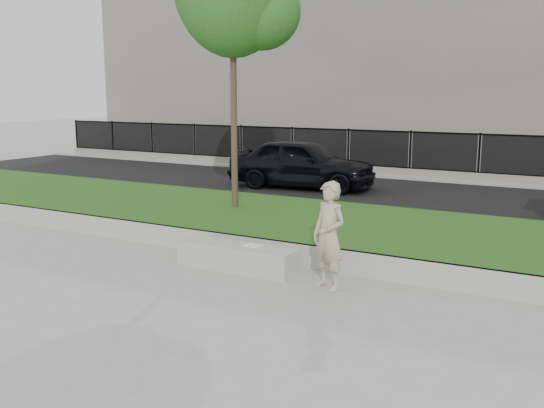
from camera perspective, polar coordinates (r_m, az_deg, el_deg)
The scene contains 11 objects.
ground at distance 9.70m, azimuth -4.48°, elevation -6.78°, with size 90.00×90.00×0.00m, color gray.
grass_bank at distance 12.17m, azimuth 3.35°, elevation -2.21°, with size 34.00×4.00×0.40m, color #15390E.
grass_kerb at distance 10.49m, azimuth -1.34°, elevation -4.28°, with size 34.00×0.08×0.40m, color gray.
street at distance 17.24m, azimuth 11.36°, elevation 0.78°, with size 34.00×7.00×0.04m, color black.
far_pavement at distance 21.51m, azimuth 15.08°, elevation 2.65°, with size 34.00×3.00×0.12m, color gray.
iron_fence at distance 20.49m, azimuth 14.45°, elevation 3.67°, with size 32.00×0.30×1.50m.
building_facade at distance 28.25m, azimuth 19.21°, elevation 14.29°, with size 34.00×10.00×10.00m, color #646058.
stone_bench at distance 9.98m, azimuth -3.33°, elevation -5.02°, with size 2.05×0.51×0.42m, color gray.
man at distance 8.92m, azimuth 5.38°, elevation -2.99°, with size 0.59×0.39×1.61m, color tan.
book at distance 9.81m, azimuth -1.75°, elevation -3.93°, with size 0.25×0.18×0.03m, color beige.
car_dark at distance 18.04m, azimuth 2.85°, elevation 3.85°, with size 1.75×4.35×1.48m, color black.
Camera 1 is at (5.16, -7.69, 2.89)m, focal length 40.00 mm.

